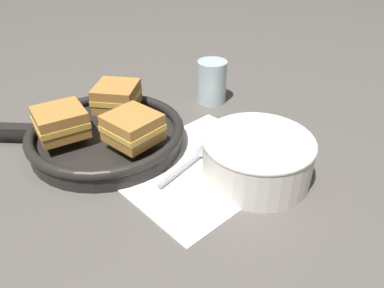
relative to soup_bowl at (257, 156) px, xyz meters
The scene contains 9 objects.
ground_plane 0.11m from the soup_bowl, 124.08° to the left, with size 4.00×4.00×0.00m, color #56514C.
napkin 0.10m from the soup_bowl, 127.90° to the left, with size 0.30×0.27×0.00m.
soup_bowl is the anchor object (origin of this frame).
spoon 0.11m from the soup_bowl, 115.46° to the left, with size 0.15×0.06×0.01m.
skillet 0.28m from the soup_bowl, 124.28° to the left, with size 0.35×0.31×0.04m.
sandwich_near_left 0.21m from the soup_bowl, 130.74° to the left, with size 0.09×0.10×0.05m.
sandwich_near_right 0.30m from the soup_bowl, 110.22° to the left, with size 0.11×0.11×0.05m.
sandwich_far_left 0.33m from the soup_bowl, 132.42° to the left, with size 0.09×0.09×0.05m.
drinking_glass 0.28m from the soup_bowl, 66.03° to the left, with size 0.06×0.06×0.09m.
Camera 1 is at (-0.31, -0.41, 0.38)m, focal length 35.00 mm.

